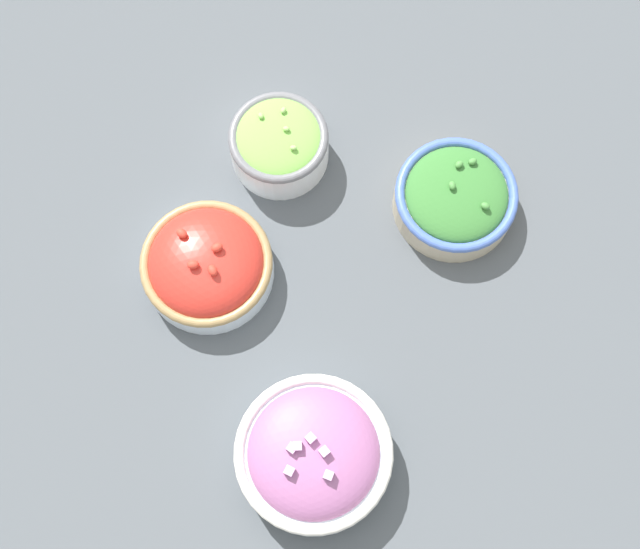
# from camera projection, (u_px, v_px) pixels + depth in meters

# --- Properties ---
(ground_plane) EXTENTS (3.00, 3.00, 0.00)m
(ground_plane) POSITION_uv_depth(u_px,v_px,m) (320.00, 282.00, 1.10)
(ground_plane) COLOR #4C5156
(bowl_broccoli) EXTENTS (0.15, 0.15, 0.06)m
(bowl_broccoli) POSITION_uv_depth(u_px,v_px,m) (455.00, 197.00, 1.10)
(bowl_broccoli) COLOR beige
(bowl_broccoli) RESTS_ON ground_plane
(bowl_red_onion) EXTENTS (0.18, 0.18, 0.08)m
(bowl_red_onion) POSITION_uv_depth(u_px,v_px,m) (314.00, 454.00, 1.00)
(bowl_red_onion) COLOR #B2C1CC
(bowl_red_onion) RESTS_ON ground_plane
(bowl_lettuce) EXTENTS (0.12, 0.12, 0.07)m
(bowl_lettuce) POSITION_uv_depth(u_px,v_px,m) (279.00, 143.00, 1.11)
(bowl_lettuce) COLOR white
(bowl_lettuce) RESTS_ON ground_plane
(bowl_cherry_tomatoes) EXTENTS (0.16, 0.16, 0.08)m
(bowl_cherry_tomatoes) POSITION_uv_depth(u_px,v_px,m) (207.00, 265.00, 1.08)
(bowl_cherry_tomatoes) COLOR silver
(bowl_cherry_tomatoes) RESTS_ON ground_plane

